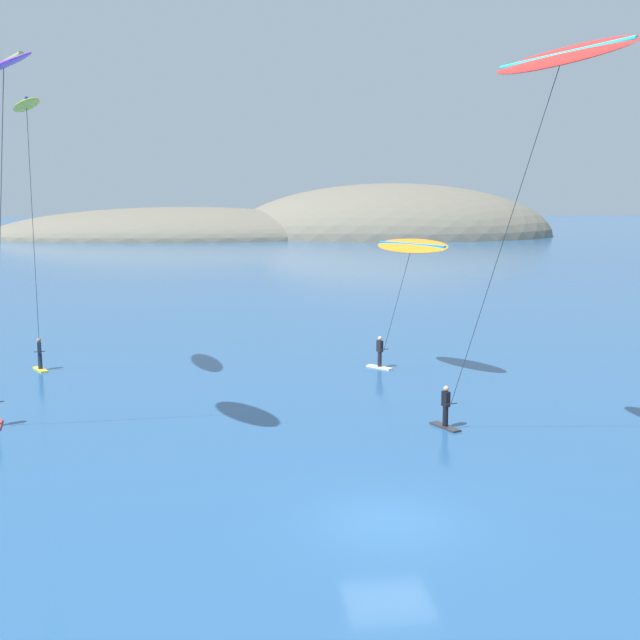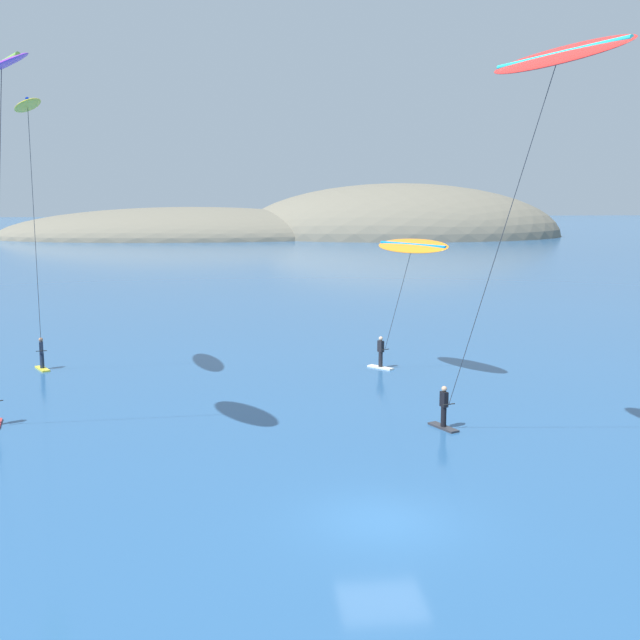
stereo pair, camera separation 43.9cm
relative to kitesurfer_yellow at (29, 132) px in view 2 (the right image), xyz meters
The scene contains 6 objects.
ground_plane 25.43m from the kitesurfer_yellow, 53.27° to the right, with size 600.00×600.00×0.00m, color #285689.
headland_island 135.94m from the kitesurfer_yellow, 76.80° to the left, with size 119.62×48.90×22.56m.
kitesurfer_yellow is the anchor object (origin of this frame).
kitesurfer_purple 10.77m from the kitesurfer_yellow, 81.10° to the right, with size 4.16×7.14×13.70m.
kitesurfer_red 23.97m from the kitesurfer_yellow, 37.03° to the right, with size 3.87×9.40×13.78m.
kitesurfer_orange 18.94m from the kitesurfer_yellow, ahead, with size 3.58×5.24×7.00m.
Camera 2 is at (-4.06, -21.22, 9.18)m, focal length 45.00 mm.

